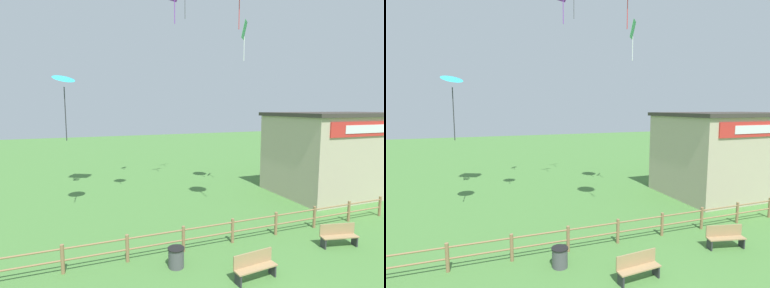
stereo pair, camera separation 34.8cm
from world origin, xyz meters
The scene contains 7 objects.
wooden_fence centered at (0.00, 6.26, 0.63)m, with size 21.02×0.14×1.10m.
seaside_building centered at (12.10, 10.96, 2.84)m, with size 9.07×6.14×5.66m.
park_bench_near_fence centered at (0.48, 3.44, 0.51)m, with size 1.66×0.54×0.97m.
park_bench_by_building centered at (5.29, 4.31, 0.51)m, with size 1.68×0.75×0.97m.
trash_bin centered at (-1.83, 5.20, 0.38)m, with size 0.64×0.64×0.76m.
kite_green_diamond centered at (5.39, 12.69, 10.84)m, with size 0.72×0.79×2.55m.
kite_cyan_delta centered at (-5.64, 12.44, 7.44)m, with size 1.53×1.51×3.58m.
Camera 1 is at (-5.13, -4.97, 5.99)m, focal length 28.00 mm.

